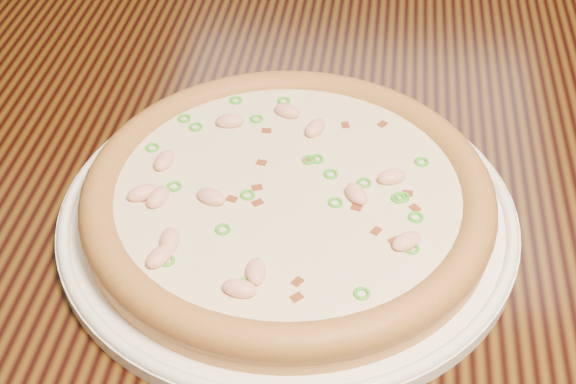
# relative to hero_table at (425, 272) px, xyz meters

# --- Properties ---
(hero_table) EXTENTS (1.20, 0.80, 0.75)m
(hero_table) POSITION_rel_hero_table_xyz_m (0.00, 0.00, 0.00)
(hero_table) COLOR black
(hero_table) RESTS_ON ground
(plate) EXTENTS (0.36, 0.36, 0.02)m
(plate) POSITION_rel_hero_table_xyz_m (-0.12, -0.05, 0.11)
(plate) COLOR white
(plate) RESTS_ON hero_table
(pizza) EXTENTS (0.32, 0.32, 0.03)m
(pizza) POSITION_rel_hero_table_xyz_m (-0.12, -0.05, 0.13)
(pizza) COLOR #C78645
(pizza) RESTS_ON plate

